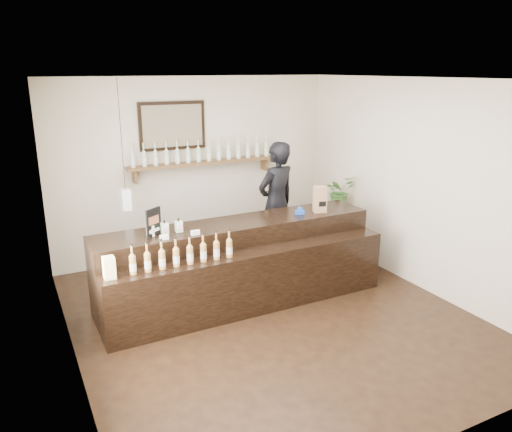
{
  "coord_description": "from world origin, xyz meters",
  "views": [
    {
      "loc": [
        -2.65,
        -4.82,
        2.91
      ],
      "look_at": [
        0.16,
        0.7,
        1.07
      ],
      "focal_mm": 35.0,
      "sensor_mm": 36.0,
      "label": 1
    }
  ],
  "objects": [
    {
      "name": "promo_sign",
      "position": [
        -1.21,
        0.64,
        1.19
      ],
      "size": [
        0.21,
        0.15,
        0.33
      ],
      "color": "black",
      "rests_on": "counter"
    },
    {
      "name": "potted_plant",
      "position": [
        2.0,
        1.4,
        1.05
      ],
      "size": [
        0.48,
        0.43,
        0.49
      ],
      "primitive_type": "imported",
      "rotation": [
        0.0,
        0.0,
        0.13
      ],
      "color": "#376528",
      "rests_on": "side_cabinet"
    },
    {
      "name": "room_shell",
      "position": [
        0.0,
        0.0,
        1.7
      ],
      "size": [
        5.0,
        5.0,
        5.0
      ],
      "color": "beige",
      "rests_on": "ground"
    },
    {
      "name": "shopkeeper",
      "position": [
        0.94,
        1.55,
        1.06
      ],
      "size": [
        0.88,
        0.69,
        2.12
      ],
      "primitive_type": "imported",
      "rotation": [
        0.0,
        0.0,
        3.4
      ],
      "color": "black",
      "rests_on": "ground"
    },
    {
      "name": "counter",
      "position": [
        -0.12,
        0.56,
        0.48
      ],
      "size": [
        3.67,
        1.01,
        1.2
      ],
      "color": "black",
      "rests_on": "ground"
    },
    {
      "name": "ground",
      "position": [
        0.0,
        0.0,
        0.0
      ],
      "size": [
        5.0,
        5.0,
        0.0
      ],
      "primitive_type": "plane",
      "color": "black",
      "rests_on": "ground"
    },
    {
      "name": "tape_dispenser",
      "position": [
        0.79,
        0.64,
        1.07
      ],
      "size": [
        0.13,
        0.08,
        0.11
      ],
      "color": "#1947B3",
      "rests_on": "counter"
    },
    {
      "name": "back_wall_decor",
      "position": [
        -0.14,
        2.37,
        1.75
      ],
      "size": [
        2.66,
        0.96,
        1.69
      ],
      "color": "brown",
      "rests_on": "ground"
    },
    {
      "name": "side_cabinet",
      "position": [
        2.0,
        1.4,
        0.4
      ],
      "size": [
        0.46,
        0.59,
        0.8
      ],
      "color": "brown",
      "rests_on": "ground"
    },
    {
      "name": "paper_bag",
      "position": [
        1.09,
        0.61,
        1.2
      ],
      "size": [
        0.19,
        0.16,
        0.36
      ],
      "color": "#9D6F4C",
      "rests_on": "counter"
    }
  ]
}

